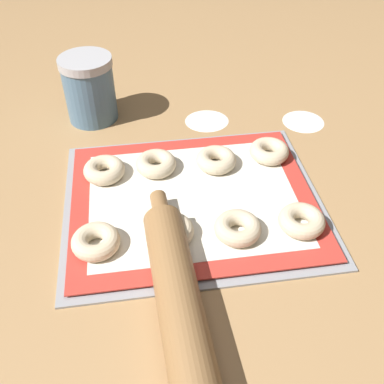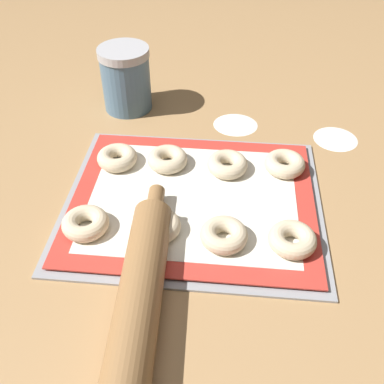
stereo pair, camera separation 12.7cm
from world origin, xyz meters
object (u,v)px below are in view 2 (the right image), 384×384
at_px(bagel_back_far_right, 285,164).
at_px(bagel_front_mid_right, 224,235).
at_px(bagel_front_far_right, 292,240).
at_px(bagel_front_far_left, 85,223).
at_px(bagel_back_far_left, 117,158).
at_px(baking_tray, 192,201).
at_px(rolling_pin, 134,330).
at_px(bagel_back_mid_left, 167,159).
at_px(bagel_back_mid_right, 227,164).
at_px(flour_canister, 126,79).
at_px(bagel_front_mid_left, 157,226).

bearing_deg(bagel_back_far_right, bagel_front_mid_right, -118.97).
relative_size(bagel_front_mid_right, bagel_front_far_right, 1.00).
height_order(bagel_front_far_left, bagel_back_far_right, same).
bearing_deg(bagel_back_far_left, bagel_front_far_left, -94.39).
xyz_separation_m(bagel_front_mid_right, bagel_back_far_right, (0.10, 0.17, 0.00)).
relative_size(baking_tray, rolling_pin, 0.84).
xyz_separation_m(bagel_front_far_right, bagel_back_mid_left, (-0.20, 0.17, 0.00)).
distance_m(bagel_back_mid_right, rolling_pin, 0.34).
distance_m(baking_tray, rolling_pin, 0.26).
distance_m(bagel_front_mid_right, bagel_back_far_right, 0.20).
distance_m(baking_tray, flour_canister, 0.33).
bearing_deg(bagel_back_far_right, baking_tray, -150.10).
bearing_deg(bagel_front_far_left, bagel_front_far_right, -0.66).
bearing_deg(rolling_pin, bagel_front_mid_left, 89.77).
bearing_deg(bagel_back_far_left, bagel_front_far_right, -29.46).
bearing_deg(bagel_back_mid_right, rolling_pin, -106.60).
relative_size(bagel_front_far_right, bagel_back_far_right, 1.00).
xyz_separation_m(bagel_front_mid_right, flour_canister, (-0.21, 0.37, 0.04)).
xyz_separation_m(bagel_front_mid_left, bagel_front_far_right, (0.19, -0.01, 0.00)).
bearing_deg(bagel_back_far_right, bagel_front_mid_left, -139.65).
relative_size(baking_tray, bagel_back_mid_right, 5.92).
xyz_separation_m(flour_canister, rolling_pin, (0.12, -0.53, -0.04)).
bearing_deg(bagel_back_far_right, bagel_back_mid_right, -173.65).
bearing_deg(bagel_back_far_left, bagel_back_mid_left, 2.67).
xyz_separation_m(bagel_front_mid_right, rolling_pin, (-0.10, -0.16, 0.00)).
bearing_deg(baking_tray, bagel_back_mid_right, 54.85).
bearing_deg(flour_canister, bagel_back_far_left, -83.70).
bearing_deg(bagel_front_mid_right, baking_tray, 121.78).
distance_m(bagel_front_mid_right, bagel_front_far_right, 0.10).
bearing_deg(baking_tray, bagel_front_far_right, -29.88).
distance_m(bagel_front_mid_right, rolling_pin, 0.19).
bearing_deg(bagel_front_mid_left, bagel_front_far_left, -177.29).
xyz_separation_m(baking_tray, bagel_front_mid_left, (-0.04, -0.08, 0.02)).
height_order(bagel_back_far_left, bagel_back_mid_left, same).
bearing_deg(bagel_back_far_right, flour_canister, 148.07).
bearing_deg(bagel_back_mid_left, bagel_back_mid_right, -2.53).
distance_m(bagel_back_far_left, flour_canister, 0.21).
bearing_deg(flour_canister, bagel_back_far_right, -31.93).
bearing_deg(bagel_front_mid_right, bagel_front_far_left, 178.86).
relative_size(baking_tray, bagel_back_far_left, 5.92).
height_order(bagel_front_far_right, rolling_pin, rolling_pin).
distance_m(bagel_front_far_left, bagel_back_mid_right, 0.26).
height_order(bagel_front_far_right, bagel_back_far_left, same).
bearing_deg(bagel_front_far_left, bagel_front_mid_left, 2.71).
xyz_separation_m(bagel_front_mid_left, bagel_front_mid_right, (0.10, -0.01, 0.00)).
bearing_deg(bagel_front_mid_left, flour_canister, 107.99).
bearing_deg(bagel_back_mid_left, bagel_front_far_right, -39.70).
bearing_deg(bagel_back_mid_right, bagel_back_far_left, 179.85).
height_order(bagel_front_far_left, bagel_front_mid_left, same).
height_order(bagel_back_far_left, bagel_back_far_right, same).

